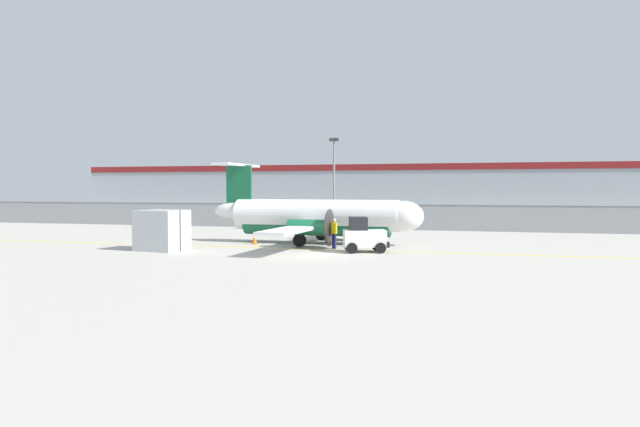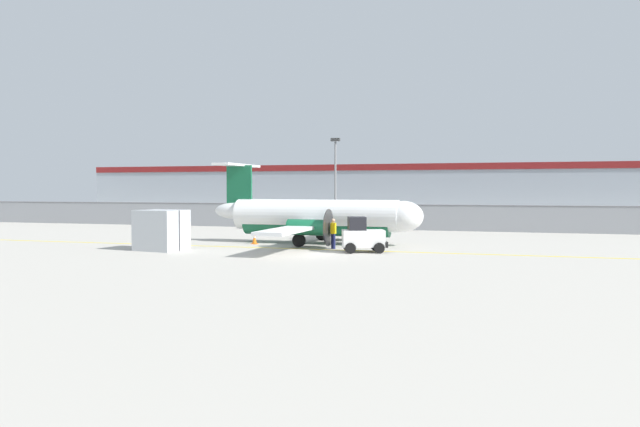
# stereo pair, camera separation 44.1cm
# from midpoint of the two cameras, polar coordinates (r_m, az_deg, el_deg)

# --- Properties ---
(ground_plane) EXTENTS (140.00, 140.00, 0.01)m
(ground_plane) POSITION_cam_midpoint_polar(r_m,az_deg,el_deg) (31.70, -1.19, -3.58)
(ground_plane) COLOR #ADA89E
(perimeter_fence) EXTENTS (98.00, 0.10, 2.10)m
(perimeter_fence) POSITION_cam_midpoint_polar(r_m,az_deg,el_deg) (47.15, 4.21, -0.23)
(perimeter_fence) COLOR gray
(perimeter_fence) RESTS_ON ground
(parking_lot_strip) EXTENTS (98.00, 17.00, 0.12)m
(parking_lot_strip) POSITION_cam_midpoint_polar(r_m,az_deg,el_deg) (58.53, 6.30, -0.74)
(parking_lot_strip) COLOR #38383A
(parking_lot_strip) RESTS_ON ground
(background_building) EXTENTS (91.00, 8.10, 6.50)m
(background_building) POSITION_cam_midpoint_polar(r_m,az_deg,el_deg) (76.77, 8.38, 2.41)
(background_building) COLOR #A8B2BC
(background_building) RESTS_ON ground
(commuter_airplane) EXTENTS (13.40, 16.04, 4.92)m
(commuter_airplane) POSITION_cam_midpoint_polar(r_m,az_deg,el_deg) (34.75, -0.42, -0.40)
(commuter_airplane) COLOR white
(commuter_airplane) RESTS_ON ground
(baggage_tug) EXTENTS (2.56, 1.97, 1.88)m
(baggage_tug) POSITION_cam_midpoint_polar(r_m,az_deg,el_deg) (30.20, 3.97, -2.27)
(baggage_tug) COLOR silver
(baggage_tug) RESTS_ON ground
(ground_crew_worker) EXTENTS (0.48, 0.49, 1.70)m
(ground_crew_worker) POSITION_cam_midpoint_polar(r_m,az_deg,el_deg) (31.85, 1.03, -1.84)
(ground_crew_worker) COLOR #191E4C
(ground_crew_worker) RESTS_ON ground
(cargo_container) EXTENTS (2.67, 2.34, 2.20)m
(cargo_container) POSITION_cam_midpoint_polar(r_m,az_deg,el_deg) (32.24, -15.90, -1.62)
(cargo_container) COLOR #B7BCC1
(cargo_container) RESTS_ON ground
(traffic_cone_near_left) EXTENTS (0.36, 0.36, 0.64)m
(traffic_cone_near_left) POSITION_cam_midpoint_polar(r_m,az_deg,el_deg) (34.78, 2.39, -2.53)
(traffic_cone_near_left) COLOR orange
(traffic_cone_near_left) RESTS_ON ground
(traffic_cone_near_right) EXTENTS (0.36, 0.36, 0.64)m
(traffic_cone_near_right) POSITION_cam_midpoint_polar(r_m,az_deg,el_deg) (34.82, -6.92, -2.54)
(traffic_cone_near_right) COLOR orange
(traffic_cone_near_right) RESTS_ON ground
(parked_car_0) EXTENTS (4.20, 2.01, 1.58)m
(parked_car_0) POSITION_cam_midpoint_polar(r_m,az_deg,el_deg) (55.90, -8.20, -0.04)
(parked_car_0) COLOR red
(parked_car_0) RESTS_ON parking_lot_strip
(parked_car_1) EXTENTS (4.30, 2.21, 1.58)m
(parked_car_1) POSITION_cam_midpoint_polar(r_m,az_deg,el_deg) (61.69, -0.66, 0.22)
(parked_car_1) COLOR red
(parked_car_1) RESTS_ON parking_lot_strip
(parked_car_2) EXTENTS (4.28, 2.18, 1.58)m
(parked_car_2) POSITION_cam_midpoint_polar(r_m,az_deg,el_deg) (56.33, 5.62, -0.01)
(parked_car_2) COLOR slate
(parked_car_2) RESTS_ON parking_lot_strip
(parked_car_3) EXTENTS (4.23, 2.05, 1.58)m
(parked_car_3) POSITION_cam_midpoint_polar(r_m,az_deg,el_deg) (54.93, 11.72, -0.12)
(parked_car_3) COLOR red
(parked_car_3) RESTS_ON parking_lot_strip
(parked_car_4) EXTENTS (4.31, 2.23, 1.58)m
(parked_car_4) POSITION_cam_midpoint_polar(r_m,az_deg,el_deg) (58.17, 19.56, -0.07)
(parked_car_4) COLOR red
(parked_car_4) RESTS_ON parking_lot_strip
(apron_light_pole) EXTENTS (0.70, 0.30, 7.27)m
(apron_light_pole) POSITION_cam_midpoint_polar(r_m,az_deg,el_deg) (44.29, 1.13, 3.72)
(apron_light_pole) COLOR slate
(apron_light_pole) RESTS_ON ground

